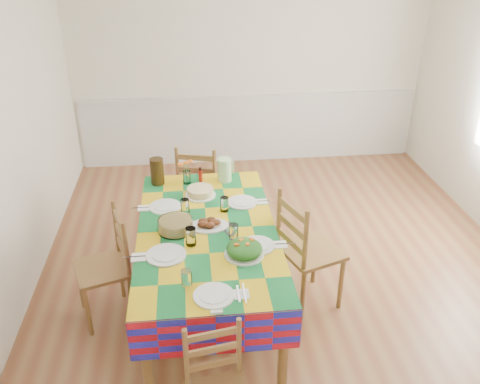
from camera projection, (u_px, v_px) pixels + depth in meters
name	position (u px, v px, depth m)	size (l,w,h in m)	color
room	(288.00, 132.00, 4.20)	(4.58, 5.08, 2.78)	brown
wainscot	(250.00, 126.00, 6.78)	(4.41, 0.06, 0.92)	silver
dining_table	(207.00, 238.00, 3.98)	(1.07, 2.00, 0.78)	brown
setting_near_head	(205.00, 289.00, 3.24)	(0.43, 0.29, 0.13)	white
setting_left_near	(174.00, 248.00, 3.65)	(0.53, 0.31, 0.14)	white
setting_left_far	(171.00, 207.00, 4.20)	(0.49, 0.29, 0.13)	white
setting_right_near	(249.00, 240.00, 3.75)	(0.49, 0.28, 0.13)	white
setting_right_far	(237.00, 203.00, 4.26)	(0.48, 0.28, 0.12)	white
meat_platter	(209.00, 224.00, 3.96)	(0.31, 0.22, 0.06)	white
salad_platter	(244.00, 249.00, 3.61)	(0.29, 0.29, 0.12)	white
pasta_bowl	(175.00, 225.00, 3.89)	(0.27, 0.27, 0.10)	white
cake	(200.00, 192.00, 4.41)	(0.27, 0.27, 0.07)	white
serving_utensils	(231.00, 232.00, 3.89)	(0.14, 0.30, 0.01)	black
flower_vase	(187.00, 174.00, 4.60)	(0.14, 0.12, 0.23)	white
hot_sauce	(200.00, 175.00, 4.63)	(0.04, 0.04, 0.15)	red
green_pitcher	(225.00, 170.00, 4.64)	(0.13, 0.13, 0.22)	#B8EDA7
tea_pitcher	(157.00, 171.00, 4.58)	(0.12, 0.12, 0.25)	black
name_card	(217.00, 312.00, 3.08)	(0.08, 0.02, 0.02)	white
chair_far	(200.00, 189.00, 5.18)	(0.53, 0.52, 0.98)	brown
chair_left	(107.00, 267.00, 4.02)	(0.51, 0.52, 0.95)	brown
chair_right	(306.00, 252.00, 4.13)	(0.57, 0.58, 1.04)	brown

